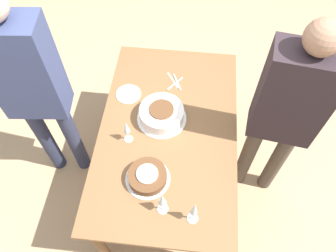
{
  "coord_description": "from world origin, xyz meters",
  "views": [
    {
      "loc": [
        1.22,
        0.13,
        2.64
      ],
      "look_at": [
        0.0,
        0.0,
        0.79
      ],
      "focal_mm": 35.0,
      "sensor_mm": 36.0,
      "label": 1
    }
  ],
  "objects_px": {
    "wine_glass_extra": "(127,128)",
    "person_watching": "(286,110)",
    "cake_front_chocolate": "(148,176)",
    "wine_glass_near": "(162,200)",
    "wine_glass_far": "(194,210)",
    "person_cutting": "(31,85)",
    "cake_center_white": "(162,114)"
  },
  "relations": [
    {
      "from": "cake_front_chocolate",
      "to": "person_watching",
      "type": "xyz_separation_m",
      "value": [
        -0.42,
        0.81,
        0.25
      ]
    },
    {
      "from": "wine_glass_near",
      "to": "wine_glass_extra",
      "type": "xyz_separation_m",
      "value": [
        -0.46,
        -0.29,
        -0.01
      ]
    },
    {
      "from": "cake_front_chocolate",
      "to": "wine_glass_far",
      "type": "distance_m",
      "value": 0.39
    },
    {
      "from": "cake_center_white",
      "to": "cake_front_chocolate",
      "type": "distance_m",
      "value": 0.47
    },
    {
      "from": "wine_glass_near",
      "to": "person_cutting",
      "type": "height_order",
      "value": "person_cutting"
    },
    {
      "from": "cake_front_chocolate",
      "to": "wine_glass_far",
      "type": "relative_size",
      "value": 1.2
    },
    {
      "from": "wine_glass_extra",
      "to": "person_watching",
      "type": "height_order",
      "value": "person_watching"
    },
    {
      "from": "person_watching",
      "to": "person_cutting",
      "type": "bearing_deg",
      "value": 8.64
    },
    {
      "from": "wine_glass_extra",
      "to": "person_cutting",
      "type": "xyz_separation_m",
      "value": [
        -0.13,
        -0.61,
        0.19
      ]
    },
    {
      "from": "cake_center_white",
      "to": "cake_front_chocolate",
      "type": "bearing_deg",
      "value": -4.05
    },
    {
      "from": "wine_glass_extra",
      "to": "person_cutting",
      "type": "height_order",
      "value": "person_cutting"
    },
    {
      "from": "cake_center_white",
      "to": "wine_glass_far",
      "type": "xyz_separation_m",
      "value": [
        0.69,
        0.26,
        0.1
      ]
    },
    {
      "from": "wine_glass_near",
      "to": "person_cutting",
      "type": "xyz_separation_m",
      "value": [
        -0.59,
        -0.9,
        0.19
      ]
    },
    {
      "from": "cake_center_white",
      "to": "wine_glass_near",
      "type": "relative_size",
      "value": 1.64
    },
    {
      "from": "wine_glass_far",
      "to": "cake_center_white",
      "type": "bearing_deg",
      "value": -159.21
    },
    {
      "from": "cake_front_chocolate",
      "to": "cake_center_white",
      "type": "bearing_deg",
      "value": 175.95
    },
    {
      "from": "wine_glass_near",
      "to": "wine_glass_far",
      "type": "relative_size",
      "value": 0.9
    },
    {
      "from": "cake_front_chocolate",
      "to": "person_cutting",
      "type": "distance_m",
      "value": 0.93
    },
    {
      "from": "cake_center_white",
      "to": "wine_glass_near",
      "type": "bearing_deg",
      "value": 7.2
    },
    {
      "from": "wine_glass_far",
      "to": "wine_glass_extra",
      "type": "xyz_separation_m",
      "value": [
        -0.5,
        -0.47,
        -0.02
      ]
    },
    {
      "from": "wine_glass_near",
      "to": "person_cutting",
      "type": "relative_size",
      "value": 0.12
    },
    {
      "from": "wine_glass_near",
      "to": "person_watching",
      "type": "height_order",
      "value": "person_watching"
    },
    {
      "from": "person_cutting",
      "to": "cake_front_chocolate",
      "type": "bearing_deg",
      "value": -33.04
    },
    {
      "from": "person_cutting",
      "to": "wine_glass_far",
      "type": "bearing_deg",
      "value": -35.8
    },
    {
      "from": "wine_glass_far",
      "to": "person_cutting",
      "type": "bearing_deg",
      "value": -120.29
    },
    {
      "from": "cake_center_white",
      "to": "wine_glass_near",
      "type": "height_order",
      "value": "wine_glass_near"
    },
    {
      "from": "wine_glass_far",
      "to": "person_watching",
      "type": "xyz_separation_m",
      "value": [
        -0.64,
        0.52,
        0.13
      ]
    },
    {
      "from": "cake_front_chocolate",
      "to": "person_cutting",
      "type": "relative_size",
      "value": 0.16
    },
    {
      "from": "cake_front_chocolate",
      "to": "wine_glass_far",
      "type": "xyz_separation_m",
      "value": [
        0.22,
        0.3,
        0.12
      ]
    },
    {
      "from": "cake_front_chocolate",
      "to": "wine_glass_extra",
      "type": "distance_m",
      "value": 0.34
    },
    {
      "from": "cake_center_white",
      "to": "wine_glass_far",
      "type": "bearing_deg",
      "value": 20.79
    },
    {
      "from": "wine_glass_extra",
      "to": "cake_center_white",
      "type": "bearing_deg",
      "value": 133.68
    }
  ]
}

